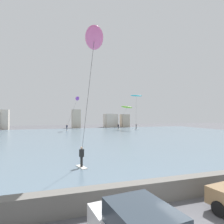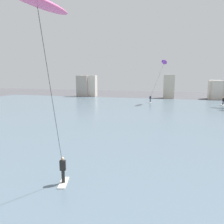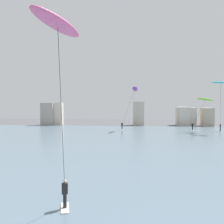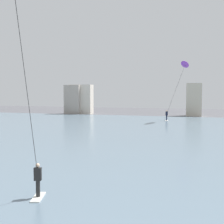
# 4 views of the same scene
# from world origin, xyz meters

# --- Properties ---
(water_bay) EXTENTS (84.00, 52.00, 0.10)m
(water_bay) POSITION_xyz_m (0.00, 30.15, 0.05)
(water_bay) COLOR slate
(water_bay) RESTS_ON ground
(far_shore_buildings) EXTENTS (43.52, 5.40, 6.15)m
(far_shore_buildings) POSITION_xyz_m (1.55, 58.91, 2.66)
(far_shore_buildings) COLOR #A89E93
(far_shore_buildings) RESTS_ON ground
(kitesurfer_pink) EXTENTS (1.95, 5.23, 9.75)m
(kitesurfer_pink) POSITION_xyz_m (-2.09, 8.02, 8.93)
(kitesurfer_pink) COLOR silver
(kitesurfer_pink) RESTS_ON water_bay
(kitesurfer_purple) EXTENTS (3.84, 3.32, 9.34)m
(kitesurfer_purple) POSITION_xyz_m (1.99, 47.67, 8.06)
(kitesurfer_purple) COLOR silver
(kitesurfer_purple) RESTS_ON water_bay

